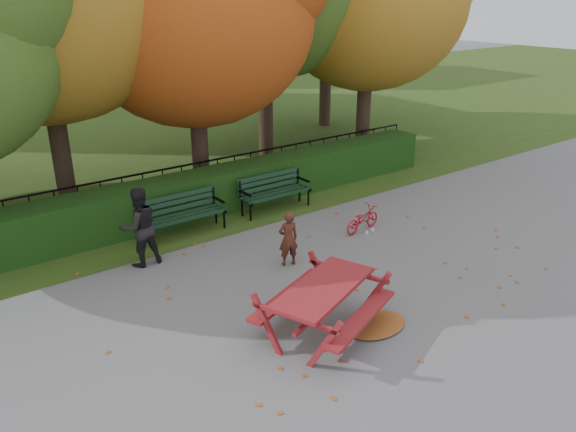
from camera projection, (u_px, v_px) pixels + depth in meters
ground at (341, 282)px, 10.28m from camera, size 90.00×90.00×0.00m
grass_strip at (89, 134)px, 20.69m from camera, size 90.00×90.00×0.00m
hedge at (217, 190)px, 13.44m from camera, size 13.00×0.90×1.00m
iron_fence at (201, 180)px, 14.02m from camera, size 14.00×0.04×1.02m
bench_left at (183, 211)px, 12.12m from camera, size 1.80×0.57×0.88m
bench_right at (274, 189)px, 13.44m from camera, size 1.80×0.57×0.88m
picnic_table at (323, 296)px, 8.53m from camera, size 2.34×2.13×0.93m
leaf_pile at (376, 325)px, 8.89m from camera, size 1.09×0.76×0.07m
leaf_scatter at (331, 275)px, 10.50m from camera, size 9.00×5.70×0.01m
child at (288, 239)px, 10.72m from camera, size 0.45×0.36×1.09m
adult at (139, 227)px, 10.65m from camera, size 0.78×0.62×1.57m
bicycle at (362, 219)px, 12.35m from camera, size 1.09×0.51×0.55m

